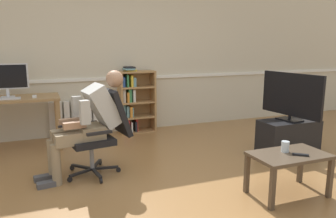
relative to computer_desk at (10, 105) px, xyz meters
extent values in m
plane|color=olive|center=(1.73, -2.15, -0.65)|extent=(18.00, 18.00, 0.00)
cube|color=beige|center=(1.73, 0.50, 0.70)|extent=(12.00, 0.10, 2.70)
cube|color=white|center=(1.73, 0.44, 0.27)|extent=(12.00, 0.03, 0.05)
cube|color=#9E7547|center=(0.62, -0.27, -0.29)|extent=(0.06, 0.06, 0.72)
cube|color=#9E7547|center=(0.62, 0.27, -0.29)|extent=(0.06, 0.06, 0.72)
cube|color=#9E7547|center=(0.00, 0.00, 0.09)|extent=(1.33, 0.62, 0.04)
cube|color=silver|center=(-0.02, 0.06, 0.11)|extent=(0.18, 0.14, 0.01)
cube|color=silver|center=(-0.02, 0.08, 0.17)|extent=(0.04, 0.02, 0.10)
cube|color=silver|center=(-0.02, 0.08, 0.40)|extent=(0.58, 0.02, 0.36)
cube|color=black|center=(-0.02, 0.07, 0.40)|extent=(0.53, 0.00, 0.32)
cube|color=silver|center=(-0.04, -0.14, 0.12)|extent=(0.40, 0.12, 0.02)
cube|color=white|center=(0.33, -0.12, 0.12)|extent=(0.06, 0.10, 0.03)
cube|color=#AD7F4C|center=(1.64, 0.27, -0.12)|extent=(0.03, 0.28, 1.05)
cube|color=#AD7F4C|center=(2.21, 0.27, -0.12)|extent=(0.03, 0.28, 1.05)
cube|color=#AD7F4C|center=(1.93, 0.41, -0.12)|extent=(0.57, 0.02, 1.05)
cube|color=#AD7F4C|center=(1.93, 0.27, -0.64)|extent=(0.54, 0.28, 0.03)
cube|color=#AD7F4C|center=(1.93, 0.27, -0.38)|extent=(0.54, 0.28, 0.03)
cube|color=#AD7F4C|center=(1.93, 0.27, -0.12)|extent=(0.54, 0.28, 0.03)
cube|color=#AD7F4C|center=(1.93, 0.27, 0.13)|extent=(0.54, 0.28, 0.03)
cube|color=#AD7F4C|center=(1.93, 0.27, 0.39)|extent=(0.54, 0.28, 0.03)
cube|color=#89428E|center=(1.69, 0.27, -0.53)|extent=(0.05, 0.19, 0.19)
cube|color=#6699A3|center=(1.69, 0.29, -0.25)|extent=(0.03, 0.19, 0.23)
cube|color=beige|center=(1.69, 0.27, 0.00)|extent=(0.04, 0.19, 0.22)
cube|color=#2D519E|center=(1.69, 0.28, 0.23)|extent=(0.04, 0.19, 0.17)
cube|color=red|center=(1.74, 0.25, -0.50)|extent=(0.04, 0.19, 0.24)
cube|color=#6699A3|center=(1.75, 0.28, -0.27)|extent=(0.04, 0.19, 0.19)
cube|color=orange|center=(1.76, 0.26, -0.03)|extent=(0.04, 0.19, 0.17)
cube|color=#38844C|center=(1.75, 0.26, 0.25)|extent=(0.03, 0.19, 0.20)
cube|color=white|center=(1.81, 0.26, -0.54)|extent=(0.02, 0.19, 0.17)
cube|color=orange|center=(1.80, 0.26, -0.28)|extent=(0.04, 0.19, 0.18)
cube|color=#38844C|center=(1.79, 0.26, 0.01)|extent=(0.05, 0.19, 0.24)
cube|color=gold|center=(1.83, 0.26, 0.24)|extent=(0.04, 0.19, 0.19)
cube|color=red|center=(1.90, 0.27, -0.51)|extent=(0.03, 0.19, 0.22)
cube|color=#6699A3|center=(1.83, 0.27, -0.29)|extent=(0.03, 0.19, 0.16)
cube|color=white|center=(1.86, 0.27, 0.00)|extent=(0.04, 0.19, 0.21)
cube|color=#6699A3|center=(1.87, 0.27, 0.22)|extent=(0.05, 0.19, 0.15)
cube|color=black|center=(1.88, 0.26, -0.53)|extent=(0.03, 0.19, 0.17)
cube|color=gold|center=(1.83, 0.27, 0.41)|extent=(0.16, 0.22, 0.02)
cube|color=#6699A3|center=(1.79, 0.24, 0.44)|extent=(0.16, 0.22, 0.02)
cube|color=black|center=(1.81, 0.29, 0.46)|extent=(0.16, 0.22, 0.02)
cube|color=white|center=(0.55, 0.39, -0.35)|extent=(0.09, 0.08, 0.59)
cube|color=white|center=(0.67, 0.39, -0.35)|extent=(0.09, 0.08, 0.59)
cube|color=white|center=(0.78, 0.39, -0.35)|extent=(0.09, 0.08, 0.59)
cube|color=white|center=(0.90, 0.39, -0.35)|extent=(0.09, 0.08, 0.59)
cube|color=white|center=(1.01, 0.39, -0.35)|extent=(0.09, 0.08, 0.59)
cube|color=white|center=(1.13, 0.39, -0.35)|extent=(0.09, 0.08, 0.59)
cube|color=white|center=(1.24, 0.39, -0.35)|extent=(0.09, 0.08, 0.59)
cube|color=white|center=(1.36, 0.39, -0.35)|extent=(0.09, 0.08, 0.59)
cube|color=black|center=(0.94, -1.48, -0.58)|extent=(0.08, 0.30, 0.02)
cylinder|color=black|center=(0.96, -1.63, -0.62)|extent=(0.03, 0.06, 0.06)
cube|color=black|center=(1.06, -1.36, -0.58)|extent=(0.30, 0.08, 0.02)
cylinder|color=black|center=(1.21, -1.39, -0.62)|extent=(0.06, 0.03, 0.06)
cube|color=black|center=(0.98, -1.20, -0.58)|extent=(0.17, 0.28, 0.02)
cylinder|color=black|center=(1.05, -1.07, -0.62)|extent=(0.05, 0.06, 0.06)
cube|color=black|center=(0.81, -1.23, -0.58)|extent=(0.24, 0.24, 0.02)
cylinder|color=black|center=(0.70, -1.12, -0.62)|extent=(0.06, 0.06, 0.06)
cube|color=black|center=(0.78, -1.40, -0.58)|extent=(0.28, 0.17, 0.02)
cylinder|color=black|center=(0.65, -1.47, -0.62)|extent=(0.06, 0.04, 0.06)
cylinder|color=gray|center=(0.91, -1.34, -0.42)|extent=(0.05, 0.05, 0.30)
cube|color=black|center=(0.91, -1.34, -0.24)|extent=(0.52, 0.52, 0.07)
cube|color=black|center=(1.23, -1.29, 0.06)|extent=(0.30, 0.47, 0.55)
cube|color=black|center=(0.89, -1.08, -0.09)|extent=(0.28, 0.09, 0.03)
cube|color=black|center=(0.97, -1.59, -0.09)|extent=(0.28, 0.09, 0.03)
cube|color=#937F60|center=(0.91, -1.34, -0.13)|extent=(0.31, 0.38, 0.14)
cube|color=#B2B2AD|center=(1.06, -1.31, 0.15)|extent=(0.45, 0.40, 0.52)
sphere|color=#A87A5B|center=(1.22, -1.29, 0.45)|extent=(0.20, 0.20, 0.20)
cube|color=black|center=(0.64, -1.38, -0.03)|extent=(0.15, 0.06, 0.02)
cube|color=#937F60|center=(0.69, -1.27, -0.16)|extent=(0.43, 0.19, 0.13)
cylinder|color=#937F60|center=(0.49, -1.30, -0.42)|extent=(0.10, 0.10, 0.46)
cube|color=#4C4C51|center=(0.39, -1.32, -0.62)|extent=(0.23, 0.12, 0.06)
cube|color=#937F60|center=(0.72, -1.47, -0.16)|extent=(0.43, 0.19, 0.13)
cylinder|color=#937F60|center=(0.52, -1.50, -0.42)|extent=(0.10, 0.10, 0.46)
cube|color=#4C4C51|center=(0.42, -1.51, -0.62)|extent=(0.23, 0.12, 0.06)
cube|color=#B2B2AD|center=(0.79, -1.19, 0.13)|extent=(0.11, 0.09, 0.26)
cube|color=#A87A5B|center=(0.70, -1.27, -0.01)|extent=(0.25, 0.11, 0.07)
cube|color=#B2B2AD|center=(0.84, -1.51, 0.13)|extent=(0.11, 0.09, 0.26)
cube|color=#A87A5B|center=(0.73, -1.46, -0.01)|extent=(0.25, 0.11, 0.07)
cube|color=black|center=(3.55, -1.57, -0.41)|extent=(0.80, 0.41, 0.47)
cube|color=black|center=(3.55, -1.57, -0.17)|extent=(0.24, 0.34, 0.02)
cylinder|color=black|center=(3.55, -1.57, -0.13)|extent=(0.04, 0.04, 0.05)
cube|color=black|center=(3.55, -1.57, 0.18)|extent=(0.17, 0.96, 0.58)
cube|color=#9EBCF4|center=(3.57, -1.57, 0.18)|extent=(0.13, 0.90, 0.53)
cube|color=#4C3D2D|center=(2.31, -2.79, -0.45)|extent=(0.04, 0.04, 0.40)
cube|color=#4C3D2D|center=(3.00, -2.79, -0.45)|extent=(0.04, 0.04, 0.40)
cube|color=#4C3D2D|center=(3.00, -2.39, -0.45)|extent=(0.04, 0.04, 0.40)
cube|color=#4C3D2D|center=(2.31, -2.39, -0.45)|extent=(0.04, 0.04, 0.40)
cube|color=#4C3D2D|center=(2.66, -2.59, -0.23)|extent=(0.76, 0.45, 0.03)
cylinder|color=silver|center=(2.65, -2.53, -0.16)|extent=(0.08, 0.08, 0.11)
cube|color=black|center=(2.71, -2.68, -0.21)|extent=(0.14, 0.12, 0.02)
camera|label=1|loc=(0.42, -5.02, 0.85)|focal=35.07mm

